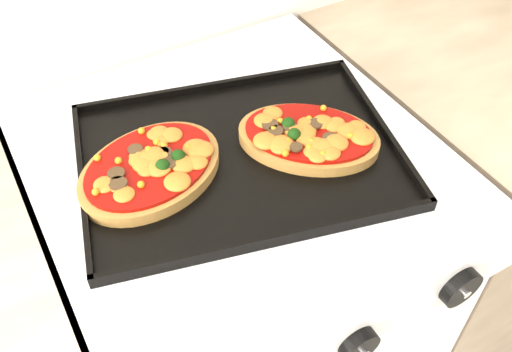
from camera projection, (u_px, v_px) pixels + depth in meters
stove at (238, 309)px, 1.19m from camera, size 0.60×0.60×0.91m
control_panel at (350, 332)px, 0.71m from camera, size 0.60×0.02×0.09m
knob_center at (359, 346)px, 0.70m from camera, size 0.05×0.02×0.05m
knob_right at (461, 288)px, 0.76m from camera, size 0.06×0.02×0.06m
baking_tray at (239, 154)px, 0.84m from camera, size 0.53×0.44×0.02m
pizza_left at (150, 168)px, 0.80m from camera, size 0.25×0.21×0.03m
pizza_right at (309, 135)px, 0.85m from camera, size 0.25×0.25×0.03m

